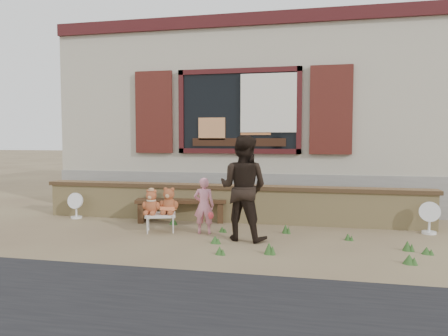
% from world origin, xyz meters
% --- Properties ---
extents(ground, '(80.00, 80.00, 0.00)m').
position_xyz_m(ground, '(0.00, 0.00, 0.00)').
color(ground, brown).
rests_on(ground, ground).
extents(shopfront, '(8.04, 5.13, 4.00)m').
position_xyz_m(shopfront, '(0.00, 4.49, 2.00)').
color(shopfront, gray).
rests_on(shopfront, ground).
extents(brick_wall, '(7.10, 0.36, 0.67)m').
position_xyz_m(brick_wall, '(0.00, 1.00, 0.34)').
color(brick_wall, tan).
rests_on(brick_wall, ground).
extents(bench, '(1.65, 0.69, 0.41)m').
position_xyz_m(bench, '(-0.82, 0.74, 0.30)').
color(bench, '#342112').
rests_on(bench, ground).
extents(folding_chair, '(0.59, 0.55, 0.29)m').
position_xyz_m(folding_chair, '(-0.89, -0.11, 0.27)').
color(folding_chair, beige).
rests_on(folding_chair, ground).
extents(teddy_bear_left, '(0.37, 0.34, 0.41)m').
position_xyz_m(teddy_bear_left, '(-1.03, -0.16, 0.50)').
color(teddy_bear_left, brown).
rests_on(teddy_bear_left, folding_chair).
extents(teddy_bear_right, '(0.39, 0.37, 0.44)m').
position_xyz_m(teddy_bear_right, '(-0.76, -0.07, 0.51)').
color(teddy_bear_right, brown).
rests_on(teddy_bear_right, folding_chair).
extents(child, '(0.35, 0.25, 0.89)m').
position_xyz_m(child, '(-0.18, -0.08, 0.45)').
color(child, pink).
rests_on(child, ground).
extents(adult, '(0.87, 0.74, 1.56)m').
position_xyz_m(adult, '(0.50, -0.36, 0.78)').
color(adult, black).
rests_on(adult, ground).
extents(fan_left, '(0.30, 0.21, 0.49)m').
position_xyz_m(fan_left, '(-2.87, 0.66, 0.24)').
color(fan_left, white).
rests_on(fan_left, ground).
extents(fan_right, '(0.33, 0.22, 0.52)m').
position_xyz_m(fan_right, '(3.31, 0.66, 0.26)').
color(fan_right, white).
rests_on(fan_right, ground).
extents(grass_tufts, '(4.02, 1.87, 0.15)m').
position_xyz_m(grass_tufts, '(1.28, -0.53, 0.06)').
color(grass_tufts, '#2E5722').
rests_on(grass_tufts, ground).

